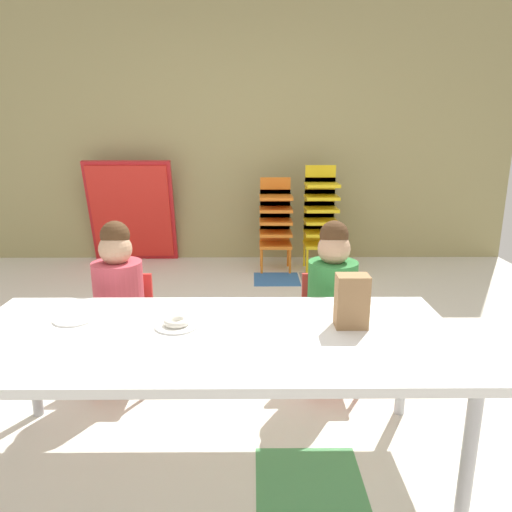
{
  "coord_description": "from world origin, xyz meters",
  "views": [
    {
      "loc": [
        0.22,
        -2.5,
        1.37
      ],
      "look_at": [
        0.24,
        -0.52,
        0.84
      ],
      "focal_mm": 33.18,
      "sensor_mm": 36.0,
      "label": 1
    }
  ],
  "objects_px": {
    "kid_chair_orange_stack": "(275,219)",
    "paper_plate_center_table": "(75,319)",
    "kid_chair_yellow_stack": "(320,213)",
    "paper_bag_brown": "(352,301)",
    "paper_plate_near_edge": "(177,326)",
    "craft_table": "(211,343)",
    "donut_powdered_on_plate": "(177,321)",
    "seated_child_middle_seat": "(332,289)",
    "folded_activity_table": "(132,212)",
    "seated_child_near_camera": "(119,290)"
  },
  "relations": [
    {
      "from": "paper_plate_center_table",
      "to": "kid_chair_yellow_stack",
      "type": "bearing_deg",
      "value": 62.8
    },
    {
      "from": "seated_child_middle_seat",
      "to": "kid_chair_yellow_stack",
      "type": "xyz_separation_m",
      "value": [
        0.26,
        2.29,
        0.02
      ]
    },
    {
      "from": "seated_child_middle_seat",
      "to": "folded_activity_table",
      "type": "distance_m",
      "value": 3.09
    },
    {
      "from": "folded_activity_table",
      "to": "paper_plate_center_table",
      "type": "distance_m",
      "value": 3.13
    },
    {
      "from": "craft_table",
      "to": "seated_child_near_camera",
      "type": "height_order",
      "value": "seated_child_near_camera"
    },
    {
      "from": "folded_activity_table",
      "to": "paper_plate_center_table",
      "type": "xyz_separation_m",
      "value": [
        0.53,
        -3.08,
        0.06
      ]
    },
    {
      "from": "craft_table",
      "to": "kid_chair_orange_stack",
      "type": "distance_m",
      "value": 2.96
    },
    {
      "from": "seated_child_near_camera",
      "to": "paper_plate_near_edge",
      "type": "distance_m",
      "value": 0.7
    },
    {
      "from": "seated_child_middle_seat",
      "to": "craft_table",
      "type": "bearing_deg",
      "value": -132.31
    },
    {
      "from": "paper_bag_brown",
      "to": "paper_plate_near_edge",
      "type": "relative_size",
      "value": 1.22
    },
    {
      "from": "kid_chair_yellow_stack",
      "to": "paper_plate_center_table",
      "type": "distance_m",
      "value": 3.13
    },
    {
      "from": "paper_plate_near_edge",
      "to": "seated_child_middle_seat",
      "type": "bearing_deg",
      "value": 38.33
    },
    {
      "from": "craft_table",
      "to": "kid_chair_orange_stack",
      "type": "height_order",
      "value": "kid_chair_orange_stack"
    },
    {
      "from": "seated_child_middle_seat",
      "to": "paper_bag_brown",
      "type": "relative_size",
      "value": 4.17
    },
    {
      "from": "kid_chair_yellow_stack",
      "to": "paper_plate_near_edge",
      "type": "distance_m",
      "value": 3.03
    },
    {
      "from": "craft_table",
      "to": "kid_chair_yellow_stack",
      "type": "height_order",
      "value": "kid_chair_yellow_stack"
    },
    {
      "from": "kid_chair_orange_stack",
      "to": "paper_plate_center_table",
      "type": "height_order",
      "value": "kid_chair_orange_stack"
    },
    {
      "from": "seated_child_near_camera",
      "to": "paper_bag_brown",
      "type": "bearing_deg",
      "value": -27.72
    },
    {
      "from": "donut_powdered_on_plate",
      "to": "kid_chair_yellow_stack",
      "type": "bearing_deg",
      "value": 70.97
    },
    {
      "from": "paper_plate_center_table",
      "to": "craft_table",
      "type": "bearing_deg",
      "value": -14.06
    },
    {
      "from": "seated_child_near_camera",
      "to": "paper_plate_center_table",
      "type": "bearing_deg",
      "value": -95.41
    },
    {
      "from": "kid_chair_orange_stack",
      "to": "paper_plate_near_edge",
      "type": "xyz_separation_m",
      "value": [
        -0.54,
        -2.87,
        0.08
      ]
    },
    {
      "from": "seated_child_near_camera",
      "to": "donut_powdered_on_plate",
      "type": "distance_m",
      "value": 0.7
    },
    {
      "from": "seated_child_middle_seat",
      "to": "paper_plate_center_table",
      "type": "height_order",
      "value": "seated_child_middle_seat"
    },
    {
      "from": "folded_activity_table",
      "to": "kid_chair_orange_stack",
      "type": "bearing_deg",
      "value": -11.13
    },
    {
      "from": "seated_child_middle_seat",
      "to": "donut_powdered_on_plate",
      "type": "distance_m",
      "value": 0.93
    },
    {
      "from": "seated_child_near_camera",
      "to": "seated_child_middle_seat",
      "type": "bearing_deg",
      "value": 0.0
    },
    {
      "from": "craft_table",
      "to": "paper_plate_near_edge",
      "type": "bearing_deg",
      "value": 154.34
    },
    {
      "from": "paper_bag_brown",
      "to": "kid_chair_yellow_stack",
      "type": "bearing_deg",
      "value": 84.48
    },
    {
      "from": "kid_chair_orange_stack",
      "to": "folded_activity_table",
      "type": "xyz_separation_m",
      "value": [
        -1.51,
        0.3,
        0.02
      ]
    },
    {
      "from": "kid_chair_orange_stack",
      "to": "paper_plate_near_edge",
      "type": "bearing_deg",
      "value": -100.65
    },
    {
      "from": "kid_chair_yellow_stack",
      "to": "donut_powdered_on_plate",
      "type": "height_order",
      "value": "kid_chair_yellow_stack"
    },
    {
      "from": "kid_chair_orange_stack",
      "to": "folded_activity_table",
      "type": "bearing_deg",
      "value": 168.87
    },
    {
      "from": "kid_chair_orange_stack",
      "to": "kid_chair_yellow_stack",
      "type": "xyz_separation_m",
      "value": [
        0.45,
        0.0,
        0.06
      ]
    },
    {
      "from": "craft_table",
      "to": "paper_plate_near_edge",
      "type": "xyz_separation_m",
      "value": [
        -0.14,
        0.07,
        0.05
      ]
    },
    {
      "from": "paper_plate_near_edge",
      "to": "kid_chair_orange_stack",
      "type": "bearing_deg",
      "value": 79.35
    },
    {
      "from": "kid_chair_yellow_stack",
      "to": "paper_plate_near_edge",
      "type": "xyz_separation_m",
      "value": [
        -0.99,
        -2.87,
        0.02
      ]
    },
    {
      "from": "seated_child_near_camera",
      "to": "kid_chair_yellow_stack",
      "type": "height_order",
      "value": "kid_chair_yellow_stack"
    },
    {
      "from": "kid_chair_orange_stack",
      "to": "paper_plate_center_table",
      "type": "relative_size",
      "value": 5.11
    },
    {
      "from": "kid_chair_yellow_stack",
      "to": "paper_bag_brown",
      "type": "height_order",
      "value": "kid_chair_yellow_stack"
    },
    {
      "from": "paper_plate_near_edge",
      "to": "paper_bag_brown",
      "type": "bearing_deg",
      "value": -0.32
    },
    {
      "from": "seated_child_middle_seat",
      "to": "paper_plate_near_edge",
      "type": "height_order",
      "value": "seated_child_middle_seat"
    },
    {
      "from": "folded_activity_table",
      "to": "paper_plate_near_edge",
      "type": "height_order",
      "value": "folded_activity_table"
    },
    {
      "from": "seated_child_near_camera",
      "to": "kid_chair_yellow_stack",
      "type": "xyz_separation_m",
      "value": [
        1.39,
        2.29,
        0.02
      ]
    },
    {
      "from": "paper_bag_brown",
      "to": "paper_plate_near_edge",
      "type": "xyz_separation_m",
      "value": [
        -0.71,
        0.0,
        -0.11
      ]
    },
    {
      "from": "craft_table",
      "to": "donut_powdered_on_plate",
      "type": "xyz_separation_m",
      "value": [
        -0.14,
        0.07,
        0.07
      ]
    },
    {
      "from": "seated_child_near_camera",
      "to": "kid_chair_orange_stack",
      "type": "distance_m",
      "value": 2.47
    },
    {
      "from": "paper_plate_center_table",
      "to": "folded_activity_table",
      "type": "bearing_deg",
      "value": 99.69
    },
    {
      "from": "donut_powdered_on_plate",
      "to": "seated_child_near_camera",
      "type": "bearing_deg",
      "value": 124.48
    },
    {
      "from": "seated_child_near_camera",
      "to": "folded_activity_table",
      "type": "xyz_separation_m",
      "value": [
        -0.57,
        2.58,
        -0.02
      ]
    }
  ]
}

